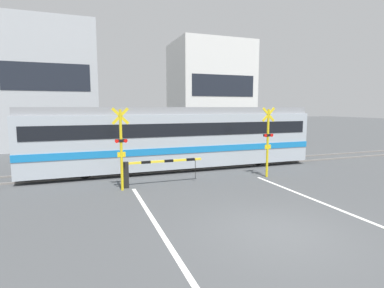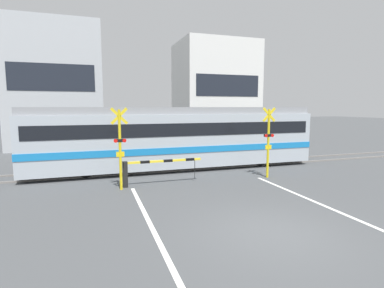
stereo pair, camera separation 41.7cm
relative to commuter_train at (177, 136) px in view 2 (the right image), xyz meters
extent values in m
plane|color=#444749|center=(0.11, -8.98, -1.78)|extent=(160.00, 160.00, 0.00)
cube|color=gray|center=(0.11, -0.72, -1.74)|extent=(50.00, 0.10, 0.08)
cube|color=gray|center=(0.11, 0.72, -1.74)|extent=(50.00, 0.10, 0.08)
cube|color=white|center=(-2.84, -8.16, -1.77)|extent=(0.14, 9.63, 0.01)
cube|color=white|center=(3.06, -8.16, -1.77)|extent=(0.14, 9.63, 0.01)
cube|color=#ADB7C1|center=(0.00, 0.00, -0.18)|extent=(15.12, 2.62, 2.74)
cube|color=gray|center=(0.00, 0.00, 1.37)|extent=(14.97, 2.30, 0.36)
cube|color=#197AC6|center=(0.00, 0.00, -0.59)|extent=(15.14, 2.67, 0.32)
cube|color=black|center=(0.00, 0.00, 0.43)|extent=(14.52, 2.66, 0.64)
cube|color=black|center=(-7.57, 0.00, 0.43)|extent=(0.03, 1.83, 0.80)
cylinder|color=black|center=(-4.69, -0.72, -1.40)|extent=(0.76, 0.12, 0.76)
cylinder|color=black|center=(-4.69, 0.72, -1.40)|extent=(0.76, 0.12, 0.76)
cylinder|color=black|center=(4.69, -0.72, -1.40)|extent=(0.76, 0.12, 0.76)
cylinder|color=black|center=(4.69, 0.72, -1.40)|extent=(0.76, 0.12, 0.76)
cube|color=black|center=(-3.09, -3.04, -1.23)|extent=(0.20, 0.20, 1.09)
cube|color=yellow|center=(-1.42, -3.04, -0.76)|extent=(3.32, 0.09, 0.09)
cube|color=black|center=(-2.26, -3.04, -0.76)|extent=(0.40, 0.10, 0.10)
cube|color=black|center=(-1.26, -3.04, -0.76)|extent=(0.40, 0.10, 0.10)
cube|color=black|center=(-0.26, -3.04, -0.76)|extent=(0.40, 0.10, 0.10)
cylinder|color=black|center=(-0.03, -3.04, -1.22)|extent=(0.02, 0.02, 0.81)
cube|color=black|center=(3.31, 2.83, -1.23)|extent=(0.20, 0.20, 1.09)
cube|color=yellow|center=(1.65, 2.83, -0.76)|extent=(3.32, 0.09, 0.09)
cube|color=black|center=(2.48, 2.83, -0.76)|extent=(0.40, 0.10, 0.10)
cube|color=black|center=(1.48, 2.83, -0.76)|extent=(0.40, 0.10, 0.10)
cube|color=black|center=(0.49, 2.83, -0.76)|extent=(0.40, 0.10, 0.10)
cylinder|color=black|center=(0.25, 2.83, -1.22)|extent=(0.02, 0.02, 0.81)
cylinder|color=yellow|center=(-3.29, -3.36, -0.16)|extent=(0.11, 0.11, 3.24)
cube|color=yellow|center=(-3.29, -3.36, 1.20)|extent=(0.68, 0.04, 0.68)
cube|color=yellow|center=(-3.29, -3.36, 1.20)|extent=(0.68, 0.04, 0.68)
cube|color=black|center=(-3.29, -3.36, 0.23)|extent=(0.44, 0.12, 0.12)
cylinder|color=red|center=(-3.46, -3.44, 0.23)|extent=(0.15, 0.03, 0.15)
cylinder|color=red|center=(-3.12, -3.44, 0.23)|extent=(0.15, 0.03, 0.15)
cube|color=yellow|center=(-3.29, -3.38, -0.32)|extent=(0.32, 0.03, 0.20)
cylinder|color=yellow|center=(3.51, -3.36, -0.16)|extent=(0.11, 0.11, 3.24)
cube|color=yellow|center=(3.51, -3.36, 1.20)|extent=(0.68, 0.04, 0.68)
cube|color=yellow|center=(3.51, -3.36, 1.20)|extent=(0.68, 0.04, 0.68)
cube|color=black|center=(3.51, -3.36, 0.23)|extent=(0.44, 0.12, 0.12)
cylinder|color=red|center=(3.34, -3.44, 0.23)|extent=(0.15, 0.03, 0.15)
cylinder|color=red|center=(3.68, -3.44, 0.23)|extent=(0.15, 0.03, 0.15)
cube|color=yellow|center=(3.51, -3.38, -0.32)|extent=(0.32, 0.03, 0.20)
cylinder|color=#33384C|center=(-1.35, 6.65, -1.40)|extent=(0.13, 0.13, 0.76)
cylinder|color=#33384C|center=(-1.21, 6.65, -1.40)|extent=(0.13, 0.13, 0.76)
cube|color=maroon|center=(-1.28, 6.65, -0.71)|extent=(0.38, 0.22, 0.60)
sphere|color=tan|center=(-1.28, 6.65, -0.30)|extent=(0.21, 0.21, 0.21)
cube|color=#B2B7BC|center=(-7.00, 12.18, 3.23)|extent=(7.12, 6.16, 10.02)
cube|color=#1E232D|center=(-7.00, 9.09, 3.73)|extent=(5.98, 0.03, 2.00)
cube|color=white|center=(7.25, 12.18, 2.97)|extent=(7.17, 6.16, 9.50)
cube|color=#1E232D|center=(7.25, 9.09, 3.45)|extent=(6.02, 0.03, 1.90)
camera|label=1|loc=(-4.68, -15.33, 1.55)|focal=28.00mm
camera|label=2|loc=(-4.28, -15.47, 1.55)|focal=28.00mm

